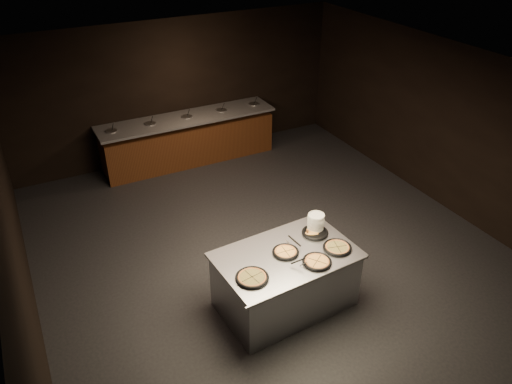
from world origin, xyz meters
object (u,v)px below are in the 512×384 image
serving_counter (285,281)px  pan_veggie_whole (252,277)px  pan_cheese_whole (286,252)px  plate_stack (316,222)px

serving_counter → pan_veggie_whole: size_ratio=4.53×
serving_counter → pan_cheese_whole: bearing=79.4°
pan_cheese_whole → plate_stack: bearing=23.6°
pan_veggie_whole → pan_cheese_whole: bearing=21.8°
plate_stack → pan_cheese_whole: (-0.66, -0.29, -0.10)m
serving_counter → plate_stack: 0.93m
serving_counter → pan_cheese_whole: pan_cheese_whole is taller
pan_veggie_whole → pan_cheese_whole: (0.62, 0.25, -0.00)m
pan_cheese_whole → pan_veggie_whole: bearing=-158.2°
plate_stack → pan_cheese_whole: size_ratio=0.66×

